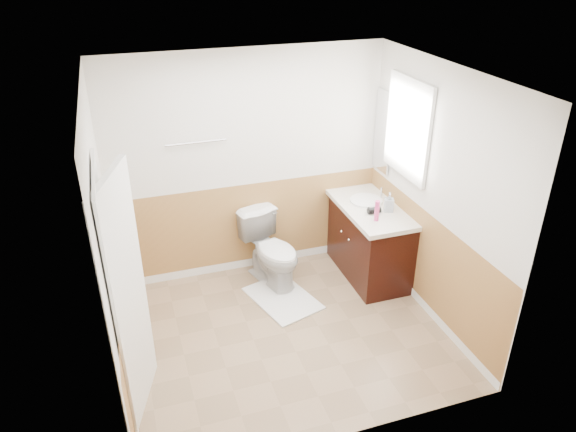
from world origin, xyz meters
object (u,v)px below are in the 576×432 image
object	(u,v)px
bath_mat	(283,298)
soap_dispenser	(389,202)
vanity_cabinet	(369,243)
toilet	(272,250)
lotion_bottle	(377,211)

from	to	relation	value
bath_mat	soap_dispenser	distance (m)	1.53
vanity_cabinet	toilet	bearing A→B (deg)	169.80
bath_mat	lotion_bottle	size ratio (longest dim) A/B	3.64
toilet	vanity_cabinet	distance (m)	1.10
lotion_bottle	toilet	bearing A→B (deg)	153.55
vanity_cabinet	soap_dispenser	xyz separation A→B (m)	(0.12, -0.14, 0.55)
toilet	lotion_bottle	size ratio (longest dim) A/B	3.62
bath_mat	vanity_cabinet	world-z (taller)	vanity_cabinet
lotion_bottle	soap_dispenser	bearing A→B (deg)	35.06
vanity_cabinet	bath_mat	bearing A→B (deg)	-170.57
bath_mat	soap_dispenser	world-z (taller)	soap_dispenser
toilet	soap_dispenser	distance (m)	1.36
toilet	lotion_bottle	distance (m)	1.23
bath_mat	lotion_bottle	bearing A→B (deg)	-6.63
soap_dispenser	toilet	bearing A→B (deg)	164.49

